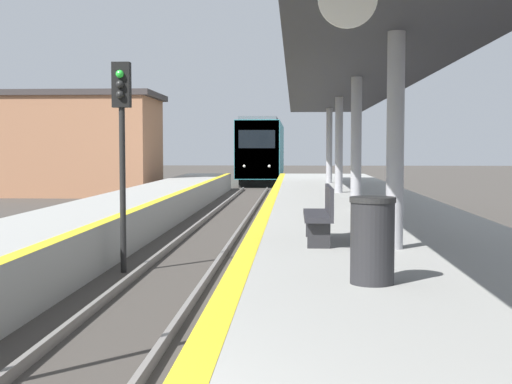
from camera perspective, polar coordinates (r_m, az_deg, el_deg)
The scene contains 6 objects.
train at distance 52.78m, azimuth 0.54°, elevation 3.30°, with size 2.85×16.86×4.54m.
signal_mid at distance 14.58m, azimuth -10.69°, elevation 5.24°, with size 0.36×0.31×4.24m.
station_canopy at distance 17.95m, azimuth 8.06°, elevation 9.16°, with size 3.45×34.39×3.49m.
trash_bin at distance 8.19m, azimuth 9.29°, elevation -3.82°, with size 0.52×0.52×0.99m.
bench at distance 11.66m, azimuth 5.27°, elevation -1.63°, with size 0.44×1.76×0.92m.
station_building at distance 39.92m, azimuth -16.26°, elevation 3.71°, with size 11.97×5.71×5.45m.
Camera 1 is at (2.35, -2.96, 2.53)m, focal length 50.00 mm.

